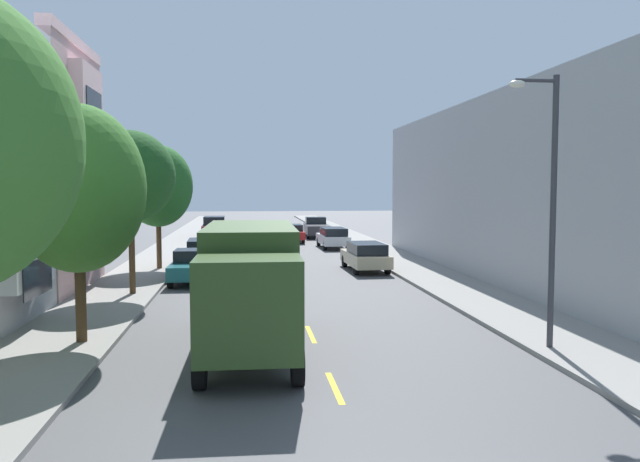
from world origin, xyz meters
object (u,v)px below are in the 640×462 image
object	(u,v)px
parked_pickup_charcoal	(316,228)
moving_red_sedan	(292,233)
parked_wagon_champagne	(366,256)
parked_wagon_black	(203,252)
street_lamp	(548,192)
parked_wagon_white	(333,237)
parked_suv_burgundy	(214,228)
street_tree_farthest	(158,186)
parked_hatchback_teal	(191,266)
street_tree_second	(78,189)
street_tree_third	(130,176)
delivery_box_truck	(250,280)

from	to	relation	value
parked_pickup_charcoal	moving_red_sedan	size ratio (longest dim) A/B	1.19
parked_wagon_champagne	parked_wagon_black	size ratio (longest dim) A/B	1.00
street_lamp	parked_wagon_white	distance (m)	29.12
parked_suv_burgundy	parked_wagon_black	size ratio (longest dim) A/B	1.02
parked_wagon_champagne	parked_wagon_black	bearing A→B (deg)	162.44
street_tree_farthest	parked_hatchback_teal	xyz separation A→B (m)	(2.02, -4.37, -3.68)
parked_wagon_champagne	moving_red_sedan	size ratio (longest dim) A/B	1.05
parked_wagon_white	parked_suv_burgundy	bearing A→B (deg)	134.16
street_tree_second	parked_suv_burgundy	distance (m)	36.12
street_lamp	parked_pickup_charcoal	distance (m)	39.25
moving_red_sedan	parked_hatchback_teal	bearing A→B (deg)	-106.53
parked_hatchback_teal	moving_red_sedan	bearing A→B (deg)	73.47
street_tree_second	parked_wagon_black	bearing A→B (deg)	82.79
parked_hatchback_teal	parked_pickup_charcoal	bearing A→B (deg)	71.18
street_lamp	parked_wagon_black	size ratio (longest dim) A/B	1.50
street_lamp	parked_pickup_charcoal	xyz separation A→B (m)	(-1.60, 39.07, -3.42)
street_tree_farthest	parked_hatchback_teal	world-z (taller)	street_tree_farthest
parked_pickup_charcoal	parked_hatchback_teal	size ratio (longest dim) A/B	1.33
parked_wagon_champagne	parked_pickup_charcoal	size ratio (longest dim) A/B	0.89
street_lamp	moving_red_sedan	world-z (taller)	street_lamp
parked_pickup_charcoal	street_lamp	bearing A→B (deg)	-87.65
moving_red_sedan	parked_wagon_champagne	bearing A→B (deg)	-81.83
parked_wagon_black	moving_red_sedan	size ratio (longest dim) A/B	1.06
parked_wagon_white	parked_suv_burgundy	distance (m)	12.73
parked_suv_burgundy	moving_red_sedan	size ratio (longest dim) A/B	1.07
street_tree_third	street_lamp	size ratio (longest dim) A/B	0.91
street_lamp	parked_wagon_champagne	world-z (taller)	street_lamp
delivery_box_truck	street_tree_second	bearing A→B (deg)	168.19
street_tree_third	parked_suv_burgundy	xyz separation A→B (m)	(1.91, 28.05, -3.82)
street_tree_farthest	parked_wagon_white	world-z (taller)	street_tree_farthest
street_tree_second	street_tree_farthest	distance (m)	15.73
delivery_box_truck	parked_suv_burgundy	xyz separation A→B (m)	(-2.70, 36.87, -0.90)
parked_suv_burgundy	street_tree_farthest	bearing A→B (deg)	-95.40
street_tree_farthest	street_lamp	bearing A→B (deg)	-55.27
street_lamp	parked_hatchback_teal	world-z (taller)	street_lamp
street_tree_second	delivery_box_truck	xyz separation A→B (m)	(4.60, -0.96, -2.44)
parked_wagon_white	street_lamp	bearing A→B (deg)	-86.86
parked_pickup_charcoal	moving_red_sedan	bearing A→B (deg)	-117.98
delivery_box_truck	parked_wagon_black	xyz separation A→B (m)	(-2.44, 18.10, -1.09)
street_tree_farthest	parked_suv_burgundy	world-z (taller)	street_tree_farthest
delivery_box_truck	parked_wagon_black	bearing A→B (deg)	97.66
street_tree_farthest	delivery_box_truck	size ratio (longest dim) A/B	0.83
street_tree_second	street_tree_farthest	xyz separation A→B (m)	(0.00, 15.73, 0.11)
parked_pickup_charcoal	parked_wagon_black	distance (m)	21.62
street_tree_farthest	street_lamp	size ratio (longest dim) A/B	0.90
delivery_box_truck	moving_red_sedan	bearing A→B (deg)	83.81
parked_wagon_champagne	parked_suv_burgundy	size ratio (longest dim) A/B	0.98
parked_pickup_charcoal	parked_wagon_black	xyz separation A→B (m)	(-8.58, -19.84, -0.02)
parked_wagon_white	parked_suv_burgundy	size ratio (longest dim) A/B	0.98
parked_wagon_champagne	moving_red_sedan	bearing A→B (deg)	98.17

